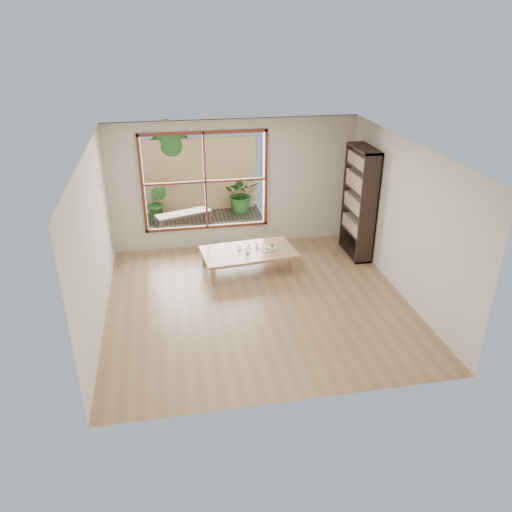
{
  "coord_description": "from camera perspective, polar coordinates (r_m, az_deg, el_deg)",
  "views": [
    {
      "loc": [
        -1.37,
        -7.19,
        4.37
      ],
      "look_at": [
        0.09,
        0.6,
        0.55
      ],
      "focal_mm": 35.0,
      "sensor_mm": 36.0,
      "label": 1
    }
  ],
  "objects": [
    {
      "name": "shrub_right",
      "position": [
        12.22,
        -1.65,
        7.15
      ],
      "size": [
        0.88,
        0.78,
        0.92
      ],
      "primitive_type": "imported",
      "rotation": [
        0.0,
        0.0,
        -0.08
      ],
      "color": "#295F23",
      "rests_on": "deck"
    },
    {
      "name": "glass_tall",
      "position": [
        9.25,
        -0.96,
        0.59
      ],
      "size": [
        0.07,
        0.07,
        0.13
      ],
      "primitive_type": "cylinder",
      "color": "silver",
      "rests_on": "low_table"
    },
    {
      "name": "low_table",
      "position": [
        9.42,
        -0.85,
        0.35
      ],
      "size": [
        1.83,
        1.15,
        0.38
      ],
      "rotation": [
        0.0,
        0.0,
        0.1
      ],
      "color": "#AD7C53",
      "rests_on": "ground"
    },
    {
      "name": "floor_cushion",
      "position": [
        10.19,
        -4.47,
        0.51
      ],
      "size": [
        0.73,
        0.73,
        0.09
      ],
      "primitive_type": "cube",
      "rotation": [
        0.0,
        0.0,
        0.22
      ],
      "color": "white",
      "rests_on": "ground"
    },
    {
      "name": "deck",
      "position": [
        11.63,
        -6.04,
        3.5
      ],
      "size": [
        2.8,
        2.0,
        0.05
      ],
      "primitive_type": "cube",
      "color": "#3A342A",
      "rests_on": "ground"
    },
    {
      "name": "bookshelf",
      "position": [
        9.98,
        11.72,
        5.97
      ],
      "size": [
        0.35,
        0.98,
        2.18
      ],
      "primitive_type": "cube",
      "color": "black",
      "rests_on": "ground"
    },
    {
      "name": "garden_tree",
      "position": [
        12.36,
        -10.15,
        12.5
      ],
      "size": [
        1.04,
        0.85,
        2.22
      ],
      "color": "#4C3D2D",
      "rests_on": "ground"
    },
    {
      "name": "shrub_left",
      "position": [
        11.91,
        -11.23,
        6.01
      ],
      "size": [
        0.57,
        0.51,
        0.86
      ],
      "primitive_type": "imported",
      "rotation": [
        0.0,
        0.0,
        -0.32
      ],
      "color": "#295F23",
      "rests_on": "deck"
    },
    {
      "name": "glass_small",
      "position": [
        9.41,
        -1.89,
        0.87
      ],
      "size": [
        0.06,
        0.06,
        0.08
      ],
      "primitive_type": "cylinder",
      "color": "silver",
      "rests_on": "low_table"
    },
    {
      "name": "glass_mid",
      "position": [
        9.5,
        0.16,
        1.19
      ],
      "size": [
        0.06,
        0.06,
        0.09
      ],
      "primitive_type": "cylinder",
      "color": "silver",
      "rests_on": "low_table"
    },
    {
      "name": "glass_short",
      "position": [
        9.47,
        -0.75,
        1.05
      ],
      "size": [
        0.06,
        0.06,
        0.08
      ],
      "primitive_type": "cylinder",
      "color": "silver",
      "rests_on": "low_table"
    },
    {
      "name": "garden_bench",
      "position": [
        11.3,
        -8.29,
        4.64
      ],
      "size": [
        1.29,
        0.74,
        0.39
      ],
      "rotation": [
        0.0,
        0.0,
        0.33
      ],
      "color": "black",
      "rests_on": "deck"
    },
    {
      "name": "ground",
      "position": [
        8.52,
        0.15,
        -5.12
      ],
      "size": [
        5.0,
        5.0,
        0.0
      ],
      "primitive_type": "plane",
      "color": "#A48052",
      "rests_on": "ground"
    },
    {
      "name": "bamboo_fence",
      "position": [
        12.28,
        -6.65,
        9.12
      ],
      "size": [
        2.8,
        0.06,
        1.8
      ],
      "primitive_type": "cube",
      "color": "tan",
      "rests_on": "ground"
    },
    {
      "name": "food_tray",
      "position": [
        9.47,
        1.53,
        0.94
      ],
      "size": [
        0.35,
        0.29,
        0.09
      ],
      "rotation": [
        0.0,
        0.0,
        0.28
      ],
      "color": "white",
      "rests_on": "low_table"
    }
  ]
}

